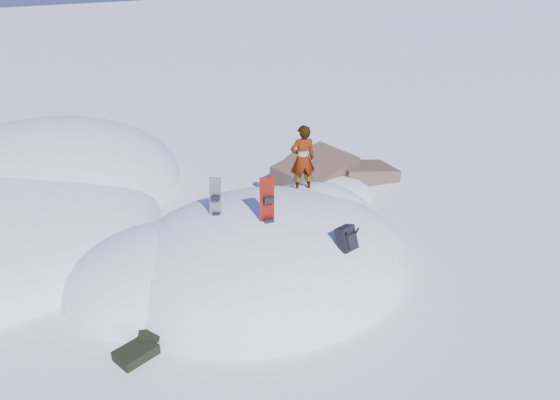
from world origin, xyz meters
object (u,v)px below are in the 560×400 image
snowboard_red (268,213)px  backpack (347,239)px  person (303,159)px  snowboard_dark (216,207)px

snowboard_red → backpack: size_ratio=2.79×
snowboard_red → person: person is taller
backpack → person: person is taller
snowboard_dark → person: (2.57, 0.55, 0.44)m
person → backpack: bearing=91.2°
backpack → person: 2.93m
snowboard_red → snowboard_dark: (-0.77, 0.94, -0.09)m
backpack → snowboard_dark: bearing=119.1°
backpack → person: size_ratio=0.35×
snowboard_red → backpack: bearing=-38.9°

